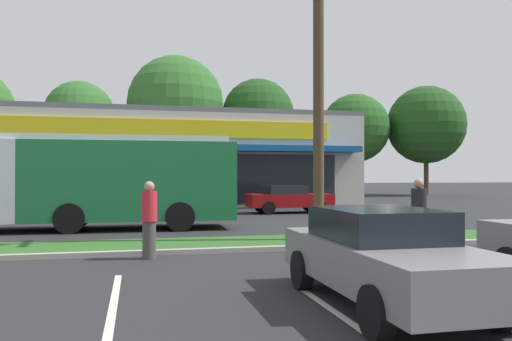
{
  "coord_description": "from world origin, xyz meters",
  "views": [
    {
      "loc": [
        -2.58,
        0.19,
        1.9
      ],
      "look_at": [
        1.56,
        18.1,
        2.07
      ],
      "focal_mm": 36.45,
      "sensor_mm": 36.0,
      "label": 1
    }
  ],
  "objects_px": {
    "utility_pole": "(314,39)",
    "pedestrian_near_bench": "(419,216)",
    "car_3": "(384,256)",
    "car_2": "(181,199)",
    "car_0": "(289,198)",
    "pedestrian_by_pole": "(149,220)",
    "city_bus": "(44,179)"
  },
  "relations": [
    {
      "from": "utility_pole",
      "to": "pedestrian_by_pole",
      "type": "distance_m",
      "value": 6.79
    },
    {
      "from": "pedestrian_by_pole",
      "to": "city_bus",
      "type": "bearing_deg",
      "value": -58.9
    },
    {
      "from": "car_2",
      "to": "car_3",
      "type": "bearing_deg",
      "value": -85.66
    },
    {
      "from": "pedestrian_near_bench",
      "to": "utility_pole",
      "type": "bearing_deg",
      "value": 29.73
    },
    {
      "from": "car_3",
      "to": "pedestrian_near_bench",
      "type": "relative_size",
      "value": 2.44
    },
    {
      "from": "car_0",
      "to": "pedestrian_by_pole",
      "type": "xyz_separation_m",
      "value": [
        -7.2,
        -13.06,
        0.16
      ]
    },
    {
      "from": "car_2",
      "to": "car_3",
      "type": "relative_size",
      "value": 1.02
    },
    {
      "from": "city_bus",
      "to": "car_0",
      "type": "distance_m",
      "value": 12.27
    },
    {
      "from": "car_0",
      "to": "car_3",
      "type": "xyz_separation_m",
      "value": [
        -3.98,
        -18.16,
        0.0
      ]
    },
    {
      "from": "car_3",
      "to": "pedestrian_by_pole",
      "type": "bearing_deg",
      "value": -147.68
    },
    {
      "from": "city_bus",
      "to": "car_2",
      "type": "xyz_separation_m",
      "value": [
        5.18,
        6.34,
        -1.02
      ]
    },
    {
      "from": "car_3",
      "to": "car_0",
      "type": "bearing_deg",
      "value": 167.65
    },
    {
      "from": "car_0",
      "to": "pedestrian_near_bench",
      "type": "distance_m",
      "value": 13.66
    },
    {
      "from": "utility_pole",
      "to": "car_0",
      "type": "bearing_deg",
      "value": 76.82
    },
    {
      "from": "city_bus",
      "to": "car_2",
      "type": "bearing_deg",
      "value": -128.05
    },
    {
      "from": "car_0",
      "to": "pedestrian_by_pole",
      "type": "bearing_deg",
      "value": -118.87
    },
    {
      "from": "utility_pole",
      "to": "pedestrian_near_bench",
      "type": "relative_size",
      "value": 5.86
    },
    {
      "from": "city_bus",
      "to": "car_0",
      "type": "relative_size",
      "value": 3.1
    },
    {
      "from": "city_bus",
      "to": "utility_pole",
      "type": "bearing_deg",
      "value": 147.45
    },
    {
      "from": "car_0",
      "to": "utility_pole",
      "type": "bearing_deg",
      "value": -103.18
    },
    {
      "from": "pedestrian_near_bench",
      "to": "pedestrian_by_pole",
      "type": "height_order",
      "value": "pedestrian_near_bench"
    },
    {
      "from": "utility_pole",
      "to": "pedestrian_by_pole",
      "type": "height_order",
      "value": "utility_pole"
    },
    {
      "from": "utility_pole",
      "to": "pedestrian_by_pole",
      "type": "bearing_deg",
      "value": -160.18
    },
    {
      "from": "car_2",
      "to": "car_0",
      "type": "bearing_deg",
      "value": -1.78
    },
    {
      "from": "car_0",
      "to": "car_2",
      "type": "xyz_separation_m",
      "value": [
        -5.37,
        0.17,
        0.02
      ]
    },
    {
      "from": "utility_pole",
      "to": "pedestrian_near_bench",
      "type": "bearing_deg",
      "value": -49.1
    },
    {
      "from": "car_2",
      "to": "city_bus",
      "type": "bearing_deg",
      "value": -129.24
    },
    {
      "from": "car_3",
      "to": "pedestrian_near_bench",
      "type": "bearing_deg",
      "value": 144.55
    },
    {
      "from": "car_2",
      "to": "pedestrian_by_pole",
      "type": "xyz_separation_m",
      "value": [
        -1.83,
        -13.23,
        0.14
      ]
    },
    {
      "from": "car_2",
      "to": "car_3",
      "type": "distance_m",
      "value": 18.38
    },
    {
      "from": "city_bus",
      "to": "pedestrian_by_pole",
      "type": "bearing_deg",
      "value": 117.11
    },
    {
      "from": "car_2",
      "to": "car_3",
      "type": "xyz_separation_m",
      "value": [
        1.39,
        -18.32,
        -0.02
      ]
    }
  ]
}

